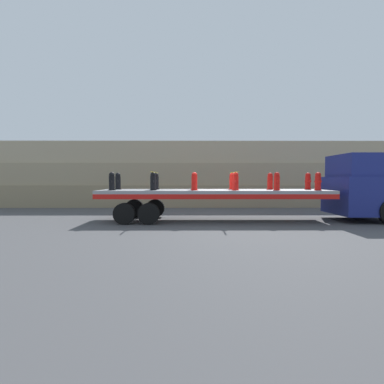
% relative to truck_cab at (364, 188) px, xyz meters
% --- Properties ---
extents(ground_plane, '(120.00, 120.00, 0.00)m').
position_rel_truck_cab_xyz_m(ground_plane, '(-6.69, 0.00, -1.45)').
color(ground_plane, '#474749').
extents(rock_cliff, '(60.00, 3.30, 4.33)m').
position_rel_truck_cab_xyz_m(rock_cliff, '(-6.69, 7.51, 0.71)').
color(rock_cliff, gray).
rests_on(rock_cliff, ground_plane).
extents(truck_cab, '(2.63, 2.74, 2.93)m').
position_rel_truck_cab_xyz_m(truck_cab, '(0.00, 0.00, 0.00)').
color(truck_cab, navy).
rests_on(truck_cab, ground_plane).
extents(flatbed_trailer, '(9.99, 2.57, 1.37)m').
position_rel_truck_cab_xyz_m(flatbed_trailer, '(-7.35, 0.00, -0.33)').
color(flatbed_trailer, gray).
rests_on(flatbed_trailer, ground_plane).
extents(fire_hydrant_black_near_0, '(0.31, 0.51, 0.77)m').
position_rel_truck_cab_xyz_m(fire_hydrant_black_near_0, '(-11.09, -0.54, 0.30)').
color(fire_hydrant_black_near_0, black).
rests_on(fire_hydrant_black_near_0, flatbed_trailer).
extents(fire_hydrant_black_far_0, '(0.31, 0.51, 0.77)m').
position_rel_truck_cab_xyz_m(fire_hydrant_black_far_0, '(-11.09, 0.54, 0.30)').
color(fire_hydrant_black_far_0, black).
rests_on(fire_hydrant_black_far_0, flatbed_trailer).
extents(fire_hydrant_black_near_1, '(0.31, 0.51, 0.77)m').
position_rel_truck_cab_xyz_m(fire_hydrant_black_near_1, '(-9.33, -0.54, 0.30)').
color(fire_hydrant_black_near_1, black).
rests_on(fire_hydrant_black_near_1, flatbed_trailer).
extents(fire_hydrant_black_far_1, '(0.31, 0.51, 0.77)m').
position_rel_truck_cab_xyz_m(fire_hydrant_black_far_1, '(-9.33, 0.54, 0.30)').
color(fire_hydrant_black_far_1, black).
rests_on(fire_hydrant_black_far_1, flatbed_trailer).
extents(fire_hydrant_red_near_2, '(0.31, 0.51, 0.77)m').
position_rel_truck_cab_xyz_m(fire_hydrant_red_near_2, '(-7.57, -0.54, 0.30)').
color(fire_hydrant_red_near_2, red).
rests_on(fire_hydrant_red_near_2, flatbed_trailer).
extents(fire_hydrant_red_far_2, '(0.31, 0.51, 0.77)m').
position_rel_truck_cab_xyz_m(fire_hydrant_red_far_2, '(-7.57, 0.54, 0.30)').
color(fire_hydrant_red_far_2, red).
rests_on(fire_hydrant_red_far_2, flatbed_trailer).
extents(fire_hydrant_red_near_3, '(0.31, 0.51, 0.77)m').
position_rel_truck_cab_xyz_m(fire_hydrant_red_near_3, '(-5.81, -0.54, 0.30)').
color(fire_hydrant_red_near_3, red).
rests_on(fire_hydrant_red_near_3, flatbed_trailer).
extents(fire_hydrant_red_far_3, '(0.31, 0.51, 0.77)m').
position_rel_truck_cab_xyz_m(fire_hydrant_red_far_3, '(-5.81, 0.54, 0.30)').
color(fire_hydrant_red_far_3, red).
rests_on(fire_hydrant_red_far_3, flatbed_trailer).
extents(fire_hydrant_red_near_4, '(0.31, 0.51, 0.77)m').
position_rel_truck_cab_xyz_m(fire_hydrant_red_near_4, '(-4.06, -0.54, 0.30)').
color(fire_hydrant_red_near_4, red).
rests_on(fire_hydrant_red_near_4, flatbed_trailer).
extents(fire_hydrant_red_far_4, '(0.31, 0.51, 0.77)m').
position_rel_truck_cab_xyz_m(fire_hydrant_red_far_4, '(-4.06, 0.54, 0.30)').
color(fire_hydrant_red_far_4, red).
rests_on(fire_hydrant_red_far_4, flatbed_trailer).
extents(fire_hydrant_red_near_5, '(0.31, 0.51, 0.77)m').
position_rel_truck_cab_xyz_m(fire_hydrant_red_near_5, '(-2.30, -0.54, 0.30)').
color(fire_hydrant_red_near_5, red).
rests_on(fire_hydrant_red_near_5, flatbed_trailer).
extents(fire_hydrant_red_far_5, '(0.31, 0.51, 0.77)m').
position_rel_truck_cab_xyz_m(fire_hydrant_red_far_5, '(-2.30, 0.54, 0.30)').
color(fire_hydrant_red_far_5, red).
rests_on(fire_hydrant_red_far_5, flatbed_trailer).
extents(cargo_strap_rear, '(0.05, 2.67, 0.01)m').
position_rel_truck_cab_xyz_m(cargo_strap_rear, '(-9.33, 0.00, 0.70)').
color(cargo_strap_rear, yellow).
rests_on(cargo_strap_rear, fire_hydrant_black_near_1).
extents(cargo_strap_middle, '(0.05, 2.67, 0.01)m').
position_rel_truck_cab_xyz_m(cargo_strap_middle, '(-5.81, 0.00, 0.70)').
color(cargo_strap_middle, yellow).
rests_on(cargo_strap_middle, fire_hydrant_red_near_3).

